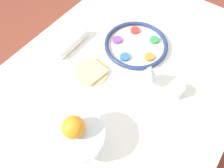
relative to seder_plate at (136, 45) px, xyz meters
name	(u,v)px	position (x,y,z in m)	size (l,w,h in m)	color
ground_plane	(119,131)	(0.18, 0.05, -0.72)	(8.00, 8.00, 0.00)	brown
dining_table	(120,110)	(0.18, 0.05, -0.37)	(1.42, 0.98, 0.71)	white
seder_plate	(136,45)	(0.00, 0.00, 0.00)	(0.31, 0.31, 0.03)	silver
wine_glass	(149,72)	(0.16, 0.16, 0.08)	(0.07, 0.07, 0.13)	silver
fruit_stand	(77,136)	(0.53, 0.09, 0.08)	(0.19, 0.19, 0.12)	silver
orange_fruit	(73,127)	(0.52, 0.09, 0.14)	(0.07, 0.07, 0.07)	orange
bread_plate	(92,72)	(0.25, -0.08, -0.01)	(0.15, 0.15, 0.02)	tan
napkin_roll	(72,43)	(0.18, -0.25, 0.01)	(0.20, 0.05, 0.05)	white
cup_near	(175,91)	(0.13, 0.27, 0.02)	(0.06, 0.06, 0.07)	silver
spoon	(65,43)	(0.19, -0.30, -0.01)	(0.16, 0.05, 0.01)	silver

